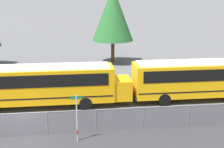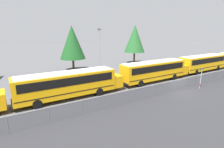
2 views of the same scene
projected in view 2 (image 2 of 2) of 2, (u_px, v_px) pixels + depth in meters
The scene contains 10 objects.
ground_plane at pixel (177, 91), 23.86m from camera, with size 200.00×200.00×0.00m, color #4C4C4F.
road_strip at pixel (224, 106), 18.89m from camera, with size 141.68×12.00×0.01m.
fence at pixel (178, 85), 23.67m from camera, with size 107.75×0.07×1.54m.
school_bus_2 at pixel (70, 83), 20.81m from camera, with size 13.27×2.50×3.24m.
school_bus_3 at pixel (155, 70), 28.01m from camera, with size 13.27×2.50×3.24m.
school_bus_4 at pixel (204, 62), 34.94m from camera, with size 13.27×2.50×3.24m.
street_sign at pixel (201, 78), 24.33m from camera, with size 0.70×0.09×2.92m.
light_pole at pixel (100, 50), 31.08m from camera, with size 0.60×0.24×8.35m.
tree_0 at pixel (135, 39), 42.97m from camera, with size 5.06×5.06×9.41m.
tree_3 at pixel (72, 42), 34.81m from camera, with size 5.08×5.08×9.06m.
Camera 2 is at (-19.45, -14.63, 7.89)m, focal length 28.00 mm.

